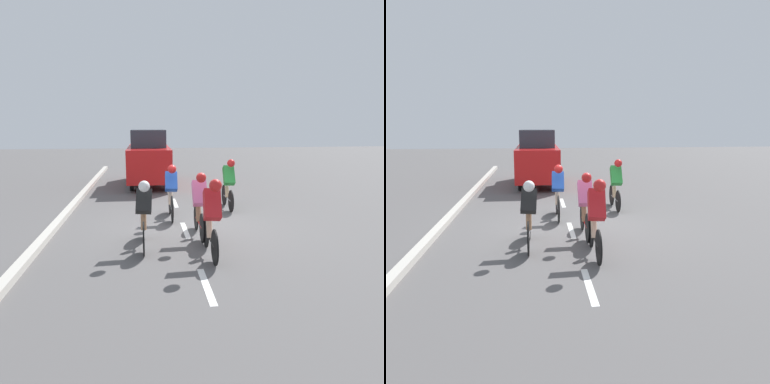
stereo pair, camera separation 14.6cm
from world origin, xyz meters
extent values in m
plane|color=#565454|center=(0.00, 0.00, 0.00)|extent=(60.00, 60.00, 0.00)
cube|color=white|center=(0.00, 3.54, 0.00)|extent=(0.12, 1.40, 0.01)
cube|color=white|center=(0.00, 0.34, 0.00)|extent=(0.12, 1.40, 0.01)
cube|color=white|center=(0.00, -2.86, 0.00)|extent=(0.12, 1.40, 0.01)
cube|color=#B7B2A8|center=(3.20, 0.34, 0.07)|extent=(0.20, 26.06, 0.14)
cylinder|color=black|center=(-0.30, 1.64, 0.33)|extent=(0.03, 0.67, 0.67)
cylinder|color=black|center=(-0.30, 2.66, 0.33)|extent=(0.03, 0.67, 0.67)
cylinder|color=black|center=(-0.30, 2.15, 0.33)|extent=(0.04, 1.03, 0.04)
cylinder|color=black|center=(-0.30, 1.97, 0.54)|extent=(0.04, 0.04, 0.42)
cylinder|color=yellow|center=(-0.30, 2.10, 0.43)|extent=(0.07, 0.07, 0.16)
cylinder|color=beige|center=(-0.30, 2.07, 0.51)|extent=(0.12, 0.23, 0.36)
cube|color=red|center=(-0.32, 2.25, 1.05)|extent=(0.36, 0.51, 0.62)
sphere|color=red|center=(-0.34, 2.47, 1.46)|extent=(0.24, 0.24, 0.24)
cylinder|color=black|center=(1.00, 0.96, 0.34)|extent=(0.03, 0.68, 0.68)
cylinder|color=black|center=(1.00, 2.00, 0.34)|extent=(0.03, 0.68, 0.68)
cylinder|color=#B7B7BC|center=(1.00, 1.48, 0.34)|extent=(0.04, 1.04, 0.04)
cylinder|color=#B7B7BC|center=(1.00, 1.29, 0.55)|extent=(0.04, 0.04, 0.42)
cylinder|color=white|center=(1.00, 1.43, 0.44)|extent=(0.07, 0.07, 0.16)
cylinder|color=#9E704C|center=(1.00, 1.40, 0.52)|extent=(0.12, 0.23, 0.36)
cube|color=black|center=(0.99, 1.58, 1.01)|extent=(0.35, 0.45, 0.54)
sphere|color=white|center=(0.97, 1.80, 1.36)|extent=(0.23, 0.23, 0.23)
cylinder|color=black|center=(0.27, -1.38, 0.36)|extent=(0.03, 0.72, 0.72)
cylinder|color=black|center=(0.27, -0.40, 0.36)|extent=(0.03, 0.72, 0.72)
cylinder|color=#B7B7BC|center=(0.27, -0.89, 0.36)|extent=(0.04, 0.98, 0.04)
cylinder|color=#B7B7BC|center=(0.27, -1.06, 0.57)|extent=(0.04, 0.04, 0.42)
cylinder|color=yellow|center=(0.27, -0.94, 0.46)|extent=(0.07, 0.07, 0.16)
cylinder|color=beige|center=(0.27, -0.96, 0.54)|extent=(0.12, 0.23, 0.36)
cube|color=blue|center=(0.26, -0.79, 1.04)|extent=(0.34, 0.46, 0.55)
sphere|color=red|center=(0.25, -0.57, 1.40)|extent=(0.23, 0.23, 0.23)
cylinder|color=black|center=(-0.26, 0.35, 0.32)|extent=(0.03, 0.65, 0.65)
cylinder|color=black|center=(-0.26, 1.34, 0.32)|extent=(0.03, 0.65, 0.65)
cylinder|color=red|center=(-0.26, 0.84, 0.32)|extent=(0.04, 0.99, 0.04)
cylinder|color=red|center=(-0.26, 0.67, 0.53)|extent=(0.04, 0.04, 0.42)
cylinder|color=green|center=(-0.26, 0.79, 0.42)|extent=(0.07, 0.07, 0.16)
cylinder|color=#9E704C|center=(-0.26, 0.77, 0.50)|extent=(0.12, 0.23, 0.36)
cube|color=pink|center=(-0.26, 0.94, 1.03)|extent=(0.32, 0.49, 0.58)
sphere|color=red|center=(-0.26, 1.16, 1.42)|extent=(0.22, 0.22, 0.22)
cylinder|color=black|center=(-1.53, -2.34, 0.33)|extent=(0.03, 0.65, 0.65)
cylinder|color=black|center=(-1.53, -1.37, 0.33)|extent=(0.03, 0.65, 0.65)
cylinder|color=#B7B7BC|center=(-1.53, -1.86, 0.33)|extent=(0.04, 0.97, 0.04)
cylinder|color=#B7B7BC|center=(-1.53, -2.03, 0.54)|extent=(0.04, 0.04, 0.42)
cylinder|color=yellow|center=(-1.53, -1.91, 0.43)|extent=(0.07, 0.07, 0.16)
cylinder|color=#DBAD84|center=(-1.53, -1.93, 0.51)|extent=(0.12, 0.23, 0.36)
cube|color=green|center=(-1.54, -1.76, 1.04)|extent=(0.34, 0.50, 0.60)
sphere|color=red|center=(-1.55, -1.54, 1.43)|extent=(0.23, 0.23, 0.23)
cylinder|color=black|center=(0.11, -5.34, 0.32)|extent=(0.14, 0.64, 0.64)
cylinder|color=black|center=(1.47, -5.34, 0.32)|extent=(0.14, 0.64, 0.64)
cylinder|color=black|center=(0.11, -8.03, 0.32)|extent=(0.14, 0.64, 0.64)
cylinder|color=black|center=(1.47, -8.03, 0.32)|extent=(0.14, 0.64, 0.64)
cube|color=red|center=(0.79, -6.68, 0.96)|extent=(1.70, 4.33, 1.29)
cube|color=#2D333D|center=(0.79, -6.90, 1.96)|extent=(1.39, 2.38, 0.71)
camera|label=1|loc=(0.93, 9.13, 2.59)|focal=35.00mm
camera|label=2|loc=(0.79, 9.15, 2.59)|focal=35.00mm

